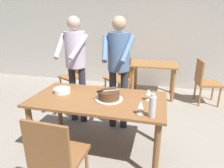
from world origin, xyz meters
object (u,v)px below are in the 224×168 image
(plate_stack, at_px, (62,90))
(person_standing_beside, at_px, (76,59))
(cake_on_platter, at_px, (109,96))
(chair_near_side, at_px, (56,155))
(wine_glass_far, at_px, (149,92))
(background_chair_2, at_px, (74,73))
(cake_knife, at_px, (103,91))
(main_dining_table, at_px, (98,106))
(wine_glass_near, at_px, (140,105))
(background_chair_0, at_px, (205,80))
(water_bottle, at_px, (152,106))
(background_table, at_px, (154,71))
(person_cutting_cake, at_px, (119,62))
(background_chair_1, at_px, (120,75))

(plate_stack, xyz_separation_m, person_standing_beside, (-0.06, 0.61, 0.30))
(cake_on_platter, distance_m, chair_near_side, 0.91)
(wine_glass_far, xyz_separation_m, background_chair_2, (-1.77, 1.72, -0.36))
(cake_knife, distance_m, wine_glass_far, 0.54)
(cake_knife, bearing_deg, person_standing_beside, 132.95)
(cake_knife, height_order, background_chair_2, background_chair_2)
(main_dining_table, distance_m, wine_glass_near, 0.66)
(cake_on_platter, relative_size, background_chair_0, 0.38)
(cake_on_platter, relative_size, water_bottle, 1.36)
(main_dining_table, bearing_deg, background_table, 75.27)
(cake_knife, bearing_deg, cake_on_platter, 30.29)
(person_standing_beside, height_order, chair_near_side, person_standing_beside)
(wine_glass_near, distance_m, chair_near_side, 0.94)
(main_dining_table, height_order, water_bottle, water_bottle)
(water_bottle, bearing_deg, main_dining_table, 154.52)
(cake_on_platter, xyz_separation_m, person_cutting_cake, (-0.03, 0.65, 0.27))
(plate_stack, distance_m, background_chair_0, 2.88)
(main_dining_table, distance_m, plate_stack, 0.54)
(main_dining_table, bearing_deg, person_standing_beside, 130.89)
(wine_glass_far, distance_m, background_chair_1, 2.01)
(water_bottle, height_order, chair_near_side, water_bottle)
(plate_stack, height_order, background_table, plate_stack)
(background_chair_2, bearing_deg, chair_near_side, -68.76)
(plate_stack, height_order, chair_near_side, chair_near_side)
(cake_on_platter, xyz_separation_m, background_chair_0, (1.46, 1.99, -0.31))
(wine_glass_far, distance_m, person_cutting_cake, 0.77)
(cake_knife, relative_size, plate_stack, 1.11)
(person_cutting_cake, distance_m, person_standing_beside, 0.70)
(plate_stack, bearing_deg, background_table, 62.61)
(background_chair_1, bearing_deg, background_chair_2, -174.08)
(chair_near_side, relative_size, background_table, 0.90)
(person_standing_beside, bearing_deg, person_cutting_cake, -2.47)
(background_chair_1, distance_m, background_chair_2, 1.03)
(person_cutting_cake, height_order, background_chair_1, person_cutting_cake)
(person_cutting_cake, distance_m, background_chair_1, 1.43)
(main_dining_table, height_order, wine_glass_far, wine_glass_far)
(cake_knife, relative_size, wine_glass_near, 1.70)
(cake_on_platter, distance_m, background_chair_1, 1.97)
(chair_near_side, bearing_deg, main_dining_table, 79.71)
(water_bottle, relative_size, background_chair_0, 0.28)
(background_table, distance_m, background_chair_2, 1.77)
(wine_glass_near, relative_size, water_bottle, 0.58)
(chair_near_side, distance_m, background_chair_0, 3.30)
(plate_stack, height_order, person_standing_beside, person_standing_beside)
(cake_on_platter, bearing_deg, person_cutting_cake, 92.40)
(background_chair_1, bearing_deg, cake_knife, -83.63)
(wine_glass_near, height_order, wine_glass_far, same)
(main_dining_table, xyz_separation_m, background_chair_0, (1.60, 1.99, -0.15))
(main_dining_table, height_order, background_chair_1, background_chair_1)
(background_chair_2, bearing_deg, wine_glass_near, -50.68)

